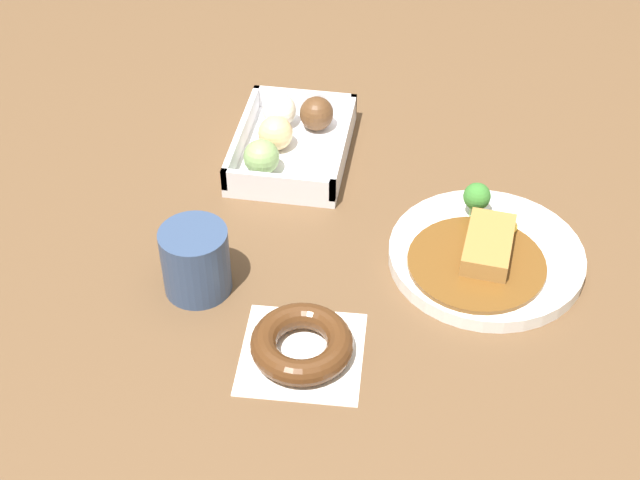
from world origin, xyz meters
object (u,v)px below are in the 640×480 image
curry_plate (485,254)px  chocolate_ring_donut (302,344)px  donut_box (289,139)px  coffee_mug (196,261)px

curry_plate → chocolate_ring_donut: curry_plate is taller
donut_box → chocolate_ring_donut: size_ratio=1.49×
curry_plate → donut_box: (-0.18, -0.27, 0.01)m
coffee_mug → curry_plate: bearing=106.3°
chocolate_ring_donut → curry_plate: bearing=133.1°
curry_plate → coffee_mug: size_ratio=2.78×
chocolate_ring_donut → coffee_mug: bearing=-121.0°
curry_plate → donut_box: 0.33m
curry_plate → donut_box: curry_plate is taller
curry_plate → donut_box: bearing=-123.4°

